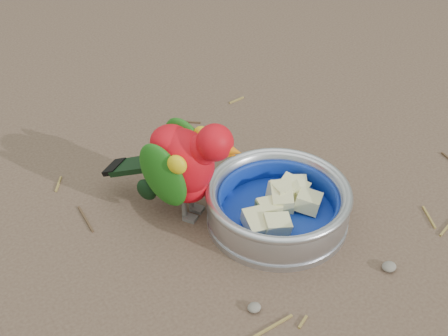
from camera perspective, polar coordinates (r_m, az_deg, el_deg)
ground at (r=0.85m, az=3.38°, el=-10.41°), size 60.00×60.00×0.00m
food_bowl at (r=0.94m, az=4.88°, el=-4.49°), size 0.21×0.21×0.02m
bowl_wall at (r=0.92m, az=4.97°, el=-3.09°), size 0.21×0.21×0.04m
fruit_wedges at (r=0.92m, az=4.95°, el=-3.42°), size 0.13×0.13×0.03m
lory_parrot at (r=0.90m, az=-3.70°, el=-0.16°), size 0.19×0.22×0.16m
ground_debris at (r=0.88m, az=2.22°, el=-8.60°), size 0.90×0.80×0.01m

